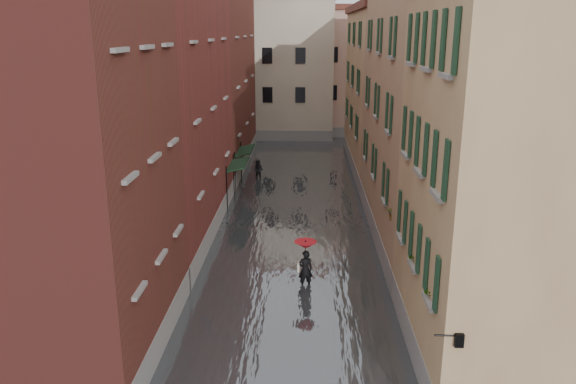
# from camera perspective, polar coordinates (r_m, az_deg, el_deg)

# --- Properties ---
(ground) EXTENTS (120.00, 120.00, 0.00)m
(ground) POSITION_cam_1_polar(r_m,az_deg,el_deg) (20.93, 0.03, -13.14)
(ground) COLOR #525254
(ground) RESTS_ON ground
(floodwater) EXTENTS (10.00, 60.00, 0.20)m
(floodwater) POSITION_cam_1_polar(r_m,az_deg,el_deg) (32.86, 0.78, -1.82)
(floodwater) COLOR #505559
(floodwater) RESTS_ON ground
(building_left_near) EXTENTS (6.00, 8.00, 13.00)m
(building_left_near) POSITION_cam_1_polar(r_m,az_deg,el_deg) (18.32, -22.67, 3.10)
(building_left_near) COLOR maroon
(building_left_near) RESTS_ON ground
(building_left_mid) EXTENTS (6.00, 14.00, 12.50)m
(building_left_mid) POSITION_cam_1_polar(r_m,az_deg,el_deg) (28.56, -13.66, 7.68)
(building_left_mid) COLOR maroon
(building_left_mid) RESTS_ON ground
(building_left_far) EXTENTS (6.00, 16.00, 14.00)m
(building_left_far) POSITION_cam_1_polar(r_m,az_deg,el_deg) (43.04, -8.44, 11.68)
(building_left_far) COLOR maroon
(building_left_far) RESTS_ON ground
(building_right_near) EXTENTS (6.00, 8.00, 11.50)m
(building_right_near) POSITION_cam_1_polar(r_m,az_deg,el_deg) (18.03, 22.64, 0.44)
(building_right_near) COLOR #99724F
(building_right_near) RESTS_ON ground
(building_right_mid) EXTENTS (6.00, 14.00, 13.00)m
(building_right_mid) POSITION_cam_1_polar(r_m,az_deg,el_deg) (28.23, 15.15, 7.99)
(building_right_mid) COLOR #9A7C5D
(building_right_mid) RESTS_ON ground
(building_right_far) EXTENTS (6.00, 16.00, 11.50)m
(building_right_far) POSITION_cam_1_polar(r_m,az_deg,el_deg) (42.96, 10.63, 9.90)
(building_right_far) COLOR #99724F
(building_right_far) RESTS_ON ground
(building_end_cream) EXTENTS (12.00, 9.00, 13.00)m
(building_end_cream) POSITION_cam_1_polar(r_m,az_deg,el_deg) (56.48, -1.79, 12.37)
(building_end_cream) COLOR beige
(building_end_cream) RESTS_ON ground
(building_end_pink) EXTENTS (10.00, 9.00, 12.00)m
(building_end_pink) POSITION_cam_1_polar(r_m,az_deg,el_deg) (58.65, 7.35, 11.90)
(building_end_pink) COLOR tan
(building_end_pink) RESTS_ON ground
(awning_near) EXTENTS (1.09, 3.20, 2.80)m
(awning_near) POSITION_cam_1_polar(r_m,az_deg,el_deg) (33.59, -5.13, 2.72)
(awning_near) COLOR black
(awning_near) RESTS_ON ground
(awning_far) EXTENTS (1.09, 3.38, 2.80)m
(awning_far) POSITION_cam_1_polar(r_m,az_deg,el_deg) (37.42, -4.40, 4.14)
(awning_far) COLOR black
(awning_far) RESTS_ON ground
(wall_lantern) EXTENTS (0.71, 0.22, 0.35)m
(wall_lantern) POSITION_cam_1_polar(r_m,az_deg,el_deg) (14.71, 16.87, -14.11)
(wall_lantern) COLOR black
(wall_lantern) RESTS_ON ground
(window_planters) EXTENTS (0.59, 8.07, 0.84)m
(window_planters) POSITION_cam_1_polar(r_m,az_deg,el_deg) (18.92, 12.57, -5.11)
(window_planters) COLOR brown
(window_planters) RESTS_ON ground
(pedestrian_main) EXTENTS (0.95, 0.95, 2.06)m
(pedestrian_main) POSITION_cam_1_polar(r_m,az_deg,el_deg) (22.93, 1.77, -6.95)
(pedestrian_main) COLOR black
(pedestrian_main) RESTS_ON ground
(pedestrian_far) EXTENTS (0.88, 0.78, 1.51)m
(pedestrian_far) POSITION_cam_1_polar(r_m,az_deg,el_deg) (39.39, -3.03, 2.21)
(pedestrian_far) COLOR black
(pedestrian_far) RESTS_ON ground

